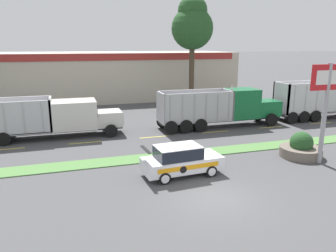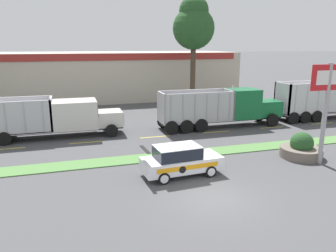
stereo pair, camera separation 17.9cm
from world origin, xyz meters
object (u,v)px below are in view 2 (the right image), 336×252
(dump_truck_lead, at_px, (231,108))
(stone_planter, at_px, (301,148))
(dump_truck_mid, at_px, (60,118))
(store_sign_post, at_px, (327,94))
(rally_car, at_px, (180,160))

(dump_truck_lead, distance_m, stone_planter, 8.99)
(dump_truck_mid, xyz_separation_m, stone_planter, (15.19, -9.61, -0.95))
(dump_truck_mid, distance_m, stone_planter, 18.00)
(dump_truck_lead, xyz_separation_m, store_sign_post, (0.84, -10.25, 2.66))
(dump_truck_mid, height_order, rally_car, dump_truck_mid)
(dump_truck_lead, xyz_separation_m, dump_truck_mid, (-14.67, 0.71, -0.14))
(rally_car, xyz_separation_m, stone_planter, (8.59, 0.67, -0.32))
(dump_truck_mid, bearing_deg, dump_truck_lead, -2.76)
(store_sign_post, bearing_deg, stone_planter, 103.45)
(dump_truck_mid, height_order, stone_planter, dump_truck_mid)
(rally_car, bearing_deg, dump_truck_mid, 122.68)
(rally_car, relative_size, stone_planter, 1.71)
(dump_truck_lead, distance_m, dump_truck_mid, 14.69)
(rally_car, bearing_deg, dump_truck_lead, 49.88)
(dump_truck_lead, bearing_deg, dump_truck_mid, 177.24)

